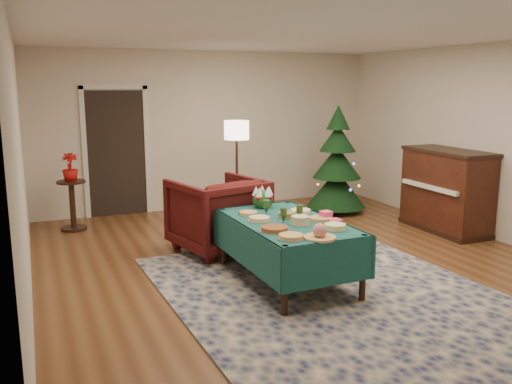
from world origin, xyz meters
name	(u,v)px	position (x,y,z in m)	size (l,w,h in m)	color
room_shell	(304,154)	(0.00, 0.00, 1.35)	(7.00, 7.00, 7.00)	#593319
doorway	(116,149)	(-1.60, 3.48, 1.10)	(1.08, 0.04, 2.16)	black
rug	(340,299)	(-0.14, -1.08, 0.01)	(3.20, 4.20, 0.02)	#14204C
buffet_table	(287,233)	(-0.42, -0.43, 0.56)	(1.08, 1.81, 0.69)	black
platter_0	(291,237)	(-0.69, -1.07, 0.71)	(0.28, 0.28, 0.04)	silver
platter_1	(320,233)	(-0.43, -1.16, 0.75)	(0.32, 0.32, 0.15)	silver
platter_2	(335,227)	(-0.12, -0.93, 0.72)	(0.25, 0.25, 0.06)	silver
platter_3	(274,229)	(-0.72, -0.75, 0.72)	(0.32, 0.32, 0.05)	silver
platter_4	(300,221)	(-0.36, -0.63, 0.74)	(0.22, 0.22, 0.09)	silver
platter_5	(320,219)	(-0.08, -0.56, 0.71)	(0.28, 0.28, 0.04)	silver
platter_6	(260,219)	(-0.69, -0.32, 0.72)	(0.26, 0.26, 0.05)	silver
platter_7	(287,215)	(-0.36, -0.31, 0.72)	(0.23, 0.23, 0.07)	silver
platter_8	(301,211)	(-0.11, -0.15, 0.71)	(0.27, 0.27, 0.04)	silver
platter_9	(248,213)	(-0.70, -0.02, 0.71)	(0.24, 0.24, 0.04)	silver
goblet_0	(266,207)	(-0.50, -0.06, 0.78)	(0.07, 0.07, 0.16)	#2D471E
goblet_1	(300,212)	(-0.26, -0.42, 0.78)	(0.07, 0.07, 0.16)	#2D471E
goblet_2	(284,215)	(-0.48, -0.48, 0.78)	(0.07, 0.07, 0.16)	#2D471E
napkin_stack	(334,221)	(0.01, -0.69, 0.71)	(0.14, 0.14, 0.04)	#D13A5F
gift_box	(326,215)	(0.00, -0.53, 0.74)	(0.11, 0.11, 0.09)	#F54480
centerpiece	(263,198)	(-0.40, 0.27, 0.81)	(0.25, 0.25, 0.29)	#1E4C1E
armchair	(218,211)	(-0.73, 0.96, 0.53)	(1.03, 0.97, 1.06)	#430F0E
floor_lamp	(237,136)	(0.06, 2.33, 1.35)	(0.38, 0.38, 1.59)	#A57F3F
side_table	(73,206)	(-2.38, 2.77, 0.36)	(0.42, 0.42, 0.74)	black
potted_plant	(70,173)	(-2.38, 2.77, 0.86)	(0.23, 0.41, 0.23)	#B6110D
christmas_tree	(337,164)	(1.85, 2.29, 0.81)	(1.13, 1.13, 1.81)	black
piano	(446,191)	(2.69, 0.60, 0.59)	(0.68, 1.41, 1.21)	black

